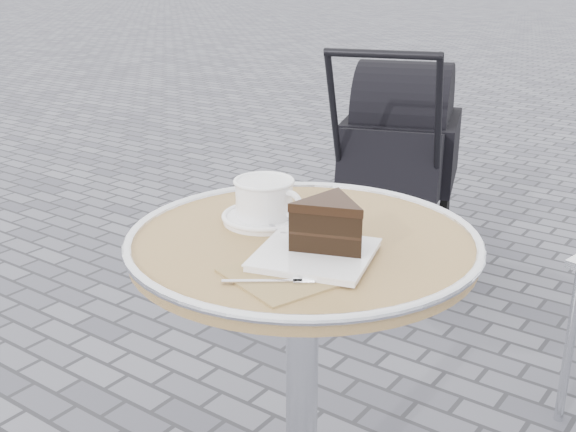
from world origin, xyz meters
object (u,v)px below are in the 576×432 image
Objects in this scene: cake_plate_set at (325,231)px; cappuccino_set at (265,203)px; cafe_table at (302,310)px; baby_stroller at (398,161)px.

cappuccino_set is at bearing 141.04° from cake_plate_set.
baby_stroller reaches higher than cafe_table.
cappuccino_set is 0.58× the size of cake_plate_set.
cake_plate_set reaches higher than cappuccino_set.
cafe_table is 2.22× the size of cake_plate_set.
cafe_table is 3.80× the size of cappuccino_set.
cake_plate_set is 1.79m from baby_stroller.
cappuccino_set is at bearing -92.86° from baby_stroller.
baby_stroller is (-0.68, 1.62, -0.35)m from cake_plate_set.
cappuccino_set reaches higher than cafe_table.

